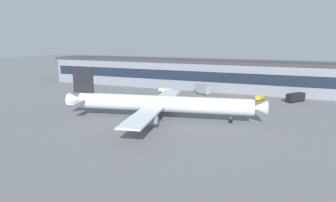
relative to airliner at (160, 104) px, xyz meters
name	(u,v)px	position (x,y,z in m)	size (l,w,h in m)	color
ground_plane	(142,115)	(-7.38, 2.43, -4.88)	(600.00, 600.00, 0.00)	slate
terminal_building	(200,74)	(-7.38, 63.05, 2.16)	(164.71, 20.10, 14.05)	gray
airliner	(160,104)	(0.00, 0.00, 0.00)	(61.52, 53.44, 15.10)	silver
fuel_truck	(296,97)	(37.70, 45.37, -3.00)	(7.08, 8.50, 3.35)	black
follow_me_car	(259,98)	(24.27, 42.86, -3.79)	(2.79, 4.70, 1.85)	yellow
belt_loader	(165,90)	(-17.72, 44.00, -3.73)	(6.70, 3.69, 1.95)	white
catering_truck	(202,89)	(-0.94, 47.38, -2.59)	(7.50, 5.98, 4.15)	gray
traffic_cone_0	(67,124)	(-21.62, -16.67, -4.56)	(0.52, 0.52, 0.65)	#F2590C
traffic_cone_1	(137,135)	(1.60, -17.44, -4.57)	(0.51, 0.51, 0.63)	#F2590C
traffic_cone_2	(116,129)	(-6.21, -15.09, -4.56)	(0.52, 0.52, 0.65)	#F2590C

